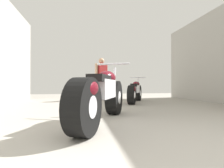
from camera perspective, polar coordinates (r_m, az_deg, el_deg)
The scene contains 4 objects.
ground_plane at distance 4.20m, azimuth 4.99°, elevation -8.59°, with size 16.01×16.01×0.00m, color #9E998E.
motorcycle_maroon_cruiser at distance 2.62m, azimuth -3.34°, elevation -3.83°, with size 1.15×2.13×1.04m.
motorcycle_black_naked at distance 5.81m, azimuth 7.94°, elevation -2.55°, with size 1.08×1.83×0.92m.
mechanic_in_blue at distance 6.71m, azimuth -3.66°, elevation 2.67°, with size 0.60×0.52×1.71m.
Camera 1 is at (-1.09, -0.75, 0.58)m, focal length 26.50 mm.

